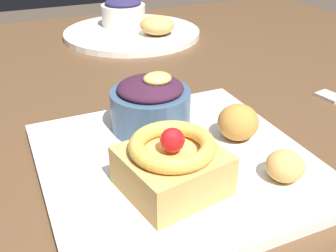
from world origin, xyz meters
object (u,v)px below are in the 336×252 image
at_px(berry_ramekin, 151,104).
at_px(fritter_middle, 238,122).
at_px(back_ramekin, 123,12).
at_px(fritter_front, 285,166).
at_px(back_pastry, 157,25).
at_px(front_plate, 176,162).
at_px(cake_slice, 172,164).
at_px(back_plate, 132,33).

height_order(berry_ramekin, fritter_middle, berry_ramekin).
distance_m(fritter_middle, back_ramekin, 0.51).
bearing_deg(fritter_front, back_pastry, 81.53).
relative_size(front_plate, fritter_middle, 5.94).
bearing_deg(back_ramekin, front_plate, -102.42).
xyz_separation_m(back_ramekin, back_pastry, (0.04, -0.09, -0.01)).
xyz_separation_m(cake_slice, back_ramekin, (0.14, 0.56, 0.00)).
bearing_deg(cake_slice, back_pastry, 69.21).
relative_size(berry_ramekin, back_pastry, 1.34).
height_order(fritter_front, back_pastry, back_pastry).
relative_size(back_ramekin, back_pastry, 1.35).
xyz_separation_m(berry_ramekin, fritter_middle, (0.08, -0.06, -0.01)).
bearing_deg(back_pastry, fritter_front, -98.47).
height_order(berry_ramekin, back_plate, berry_ramekin).
height_order(fritter_front, back_ramekin, back_ramekin).
distance_m(fritter_front, fritter_middle, 0.08).
xyz_separation_m(fritter_front, back_ramekin, (0.03, 0.59, 0.01)).
bearing_deg(fritter_front, back_plate, 86.13).
distance_m(cake_slice, fritter_middle, 0.12).
bearing_deg(cake_slice, berry_ramekin, 77.79).
bearing_deg(berry_ramekin, cake_slice, -102.21).
bearing_deg(back_pastry, back_plate, 127.69).
xyz_separation_m(fritter_middle, back_ramekin, (0.03, 0.51, 0.01)).
bearing_deg(fritter_middle, berry_ramekin, 141.84).
height_order(front_plate, cake_slice, cake_slice).
xyz_separation_m(fritter_middle, back_plate, (0.04, 0.47, -0.03)).
distance_m(back_plate, back_ramekin, 0.05).
height_order(cake_slice, back_pastry, cake_slice).
distance_m(front_plate, back_plate, 0.49).
distance_m(cake_slice, back_pastry, 0.50).
distance_m(berry_ramekin, back_plate, 0.42).
relative_size(berry_ramekin, back_ramekin, 0.99).
xyz_separation_m(cake_slice, back_plate, (0.14, 0.52, -0.03)).
bearing_deg(berry_ramekin, fritter_front, -61.75).
relative_size(fritter_front, back_ramekin, 0.40).
xyz_separation_m(front_plate, back_pastry, (0.15, 0.43, 0.02)).
bearing_deg(back_ramekin, back_pastry, -65.70).
bearing_deg(fritter_middle, back_pastry, 79.95).
bearing_deg(back_pastry, fritter_middle, -100.05).
distance_m(cake_slice, back_ramekin, 0.58).
bearing_deg(fritter_front, front_plate, 136.71).
xyz_separation_m(front_plate, fritter_front, (0.08, -0.08, 0.02)).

